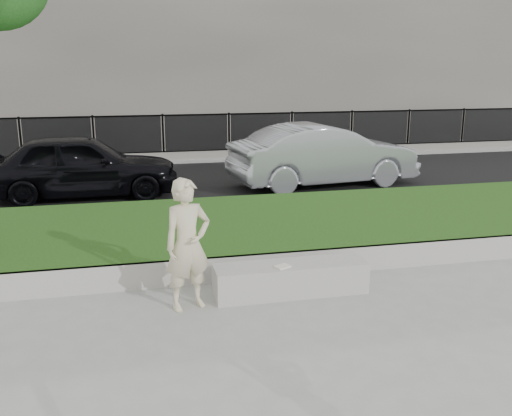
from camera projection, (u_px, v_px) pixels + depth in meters
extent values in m
plane|color=gray|center=(273.00, 307.00, 7.73)|extent=(90.00, 90.00, 0.00)
cube|color=black|center=(232.00, 231.00, 10.51)|extent=(34.00, 4.00, 0.40)
cube|color=#A9A69E|center=(256.00, 267.00, 8.66)|extent=(34.00, 0.08, 0.40)
cube|color=black|center=(195.00, 182.00, 15.75)|extent=(34.00, 7.00, 0.04)
cube|color=gray|center=(179.00, 156.00, 19.99)|extent=(34.00, 3.00, 0.12)
cube|color=slate|center=(182.00, 155.00, 19.00)|extent=(32.00, 0.30, 0.24)
cube|color=black|center=(182.00, 136.00, 18.85)|extent=(32.00, 0.04, 1.50)
cube|color=black|center=(181.00, 115.00, 18.67)|extent=(32.00, 0.05, 0.05)
cube|color=black|center=(182.00, 151.00, 18.97)|extent=(32.00, 0.05, 0.05)
cube|color=#5A554E|center=(160.00, 22.00, 25.39)|extent=(34.00, 10.00, 10.00)
cube|color=#A9A69E|center=(291.00, 279.00, 8.13)|extent=(2.19, 0.55, 0.45)
imported|color=beige|center=(188.00, 245.00, 7.50)|extent=(0.75, 0.61, 1.77)
cube|color=#F1E3D0|center=(282.00, 267.00, 7.93)|extent=(0.25, 0.22, 0.02)
imported|color=black|center=(81.00, 166.00, 13.74)|extent=(4.56, 1.84, 1.55)
imported|color=#9C9FA4|center=(324.00, 155.00, 15.05)|extent=(5.15, 2.40, 1.63)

